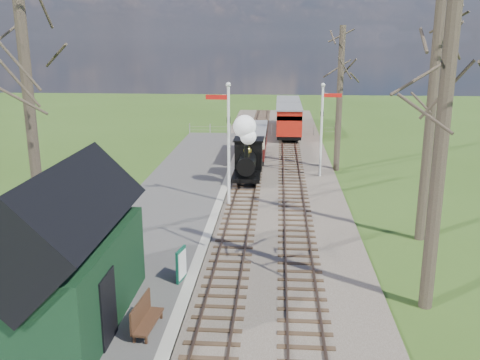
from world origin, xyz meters
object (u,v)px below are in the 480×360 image
object	(u,v)px
red_carriage_a	(289,121)
locomotive	(248,152)
coach	(253,141)
sign_board	(181,264)
bench	(144,316)
semaphore_far	(323,123)
station_shed	(65,256)
person	(126,273)
red_carriage_b	(288,112)
semaphore_near	(227,136)

from	to	relation	value
red_carriage_a	locomotive	bearing A→B (deg)	-100.38
coach	red_carriage_a	size ratio (longest dim) A/B	1.22
sign_board	bench	xyz separation A→B (m)	(-0.49, -3.28, -0.15)
semaphore_far	locomotive	bearing A→B (deg)	-158.67
station_shed	person	xyz separation A→B (m)	(1.21, 1.75, -1.30)
locomotive	bench	bearing A→B (deg)	-96.80
sign_board	station_shed	bearing A→B (deg)	-133.48
bench	coach	bearing A→B (deg)	84.98
red_carriage_b	bench	distance (m)	36.68
semaphore_far	bench	xyz separation A→B (m)	(-6.37, -18.34, -2.72)
semaphore_near	semaphore_far	bearing A→B (deg)	49.40
red_carriage_b	person	xyz separation A→B (m)	(-5.68, -34.30, -0.56)
semaphore_far	red_carriage_a	world-z (taller)	semaphore_far
red_carriage_b	sign_board	xyz separation A→B (m)	(-4.11, -33.10, -0.76)
semaphore_far	locomotive	world-z (taller)	semaphore_far
station_shed	red_carriage_a	size ratio (longest dim) A/B	1.20
semaphore_far	red_carriage_b	world-z (taller)	semaphore_far
locomotive	bench	distance (m)	16.79
coach	sign_board	distance (m)	19.47
locomotive	sign_board	size ratio (longest dim) A/B	3.48
semaphore_near	semaphore_far	xyz separation A→B (m)	(5.14, 6.00, -0.27)
semaphore_far	red_carriage_a	distance (m)	12.80
semaphore_far	coach	bearing A→B (deg)	135.19
semaphore_near	bench	bearing A→B (deg)	-95.67
semaphore_near	person	distance (m)	10.84
sign_board	person	xyz separation A→B (m)	(-1.58, -1.19, 0.19)
sign_board	red_carriage_b	bearing A→B (deg)	82.93
locomotive	sign_board	bearing A→B (deg)	-96.39
red_carriage_a	red_carriage_b	distance (m)	5.50
semaphore_far	sign_board	distance (m)	16.37
semaphore_near	red_carriage_a	world-z (taller)	semaphore_near
red_carriage_b	red_carriage_a	bearing A→B (deg)	-90.00
locomotive	red_carriage_a	bearing A→B (deg)	79.62
coach	person	bearing A→B (deg)	-98.51
person	coach	bearing A→B (deg)	-0.20
station_shed	person	distance (m)	2.49
station_shed	semaphore_far	world-z (taller)	semaphore_far
semaphore_far	red_carriage_b	bearing A→B (deg)	95.61
bench	red_carriage_b	bearing A→B (deg)	82.80
red_carriage_b	coach	bearing A→B (deg)	-100.75
semaphore_far	sign_board	size ratio (longest dim) A/B	4.96
station_shed	sign_board	bearing A→B (deg)	46.52
semaphore_near	bench	size ratio (longest dim) A/B	3.79
sign_board	locomotive	bearing A→B (deg)	83.61
station_shed	coach	bearing A→B (deg)	79.11
station_shed	semaphore_far	distance (m)	20.01
red_carriage_a	bench	distance (m)	31.24
red_carriage_a	red_carriage_b	xyz separation A→B (m)	(0.00, 5.50, 0.00)
semaphore_near	locomotive	xyz separation A→B (m)	(0.76, 4.29, -1.75)
red_carriage_b	person	world-z (taller)	red_carriage_b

